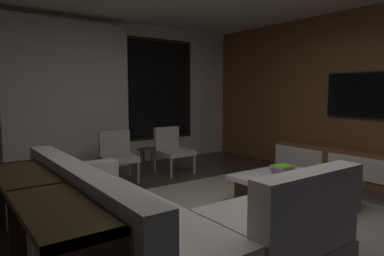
# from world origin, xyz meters

# --- Properties ---
(floor) EXTENTS (9.20, 9.20, 0.00)m
(floor) POSITION_xyz_m (0.00, 0.00, 0.00)
(floor) COLOR #332B26
(back_wall_with_window) EXTENTS (6.60, 0.30, 2.70)m
(back_wall_with_window) POSITION_xyz_m (-0.06, 3.62, 1.34)
(back_wall_with_window) COLOR beige
(back_wall_with_window) RESTS_ON floor
(area_rug) EXTENTS (3.20, 3.80, 0.01)m
(area_rug) POSITION_xyz_m (0.35, -0.10, 0.01)
(area_rug) COLOR gray
(area_rug) RESTS_ON floor
(sectional_couch) EXTENTS (1.98, 2.50, 0.82)m
(sectional_couch) POSITION_xyz_m (-0.90, -0.06, 0.29)
(sectional_couch) COLOR gray
(sectional_couch) RESTS_ON floor
(coffee_table) EXTENTS (1.16, 1.16, 0.36)m
(coffee_table) POSITION_xyz_m (1.10, 0.13, 0.19)
(coffee_table) COLOR black
(coffee_table) RESTS_ON floor
(book_stack_on_coffee_table) EXTENTS (0.25, 0.22, 0.11)m
(book_stack_on_coffee_table) POSITION_xyz_m (1.15, 0.33, 0.42)
(book_stack_on_coffee_table) COLOR olive
(book_stack_on_coffee_table) RESTS_ON coffee_table
(accent_chair_near_window) EXTENTS (0.56, 0.58, 0.78)m
(accent_chair_near_window) POSITION_xyz_m (0.87, 2.51, 0.43)
(accent_chair_near_window) COLOR #B2ADA0
(accent_chair_near_window) RESTS_ON floor
(accent_chair_by_curtain) EXTENTS (0.63, 0.65, 0.78)m
(accent_chair_by_curtain) POSITION_xyz_m (-0.11, 2.58, 0.43)
(accent_chair_by_curtain) COLOR #B2ADA0
(accent_chair_by_curtain) RESTS_ON floor
(side_stool) EXTENTS (0.32, 0.32, 0.46)m
(side_stool) POSITION_xyz_m (0.40, 2.56, 0.37)
(side_stool) COLOR #333338
(side_stool) RESTS_ON floor
(media_console) EXTENTS (0.46, 3.10, 0.52)m
(media_console) POSITION_xyz_m (2.77, 0.05, 0.25)
(media_console) COLOR brown
(media_console) RESTS_ON floor
(mounted_tv) EXTENTS (0.05, 1.23, 0.71)m
(mounted_tv) POSITION_xyz_m (2.95, 0.25, 1.35)
(mounted_tv) COLOR black
(console_table_behind_couch) EXTENTS (0.40, 2.10, 0.74)m
(console_table_behind_couch) POSITION_xyz_m (-1.81, 0.07, 0.42)
(console_table_behind_couch) COLOR black
(console_table_behind_couch) RESTS_ON floor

